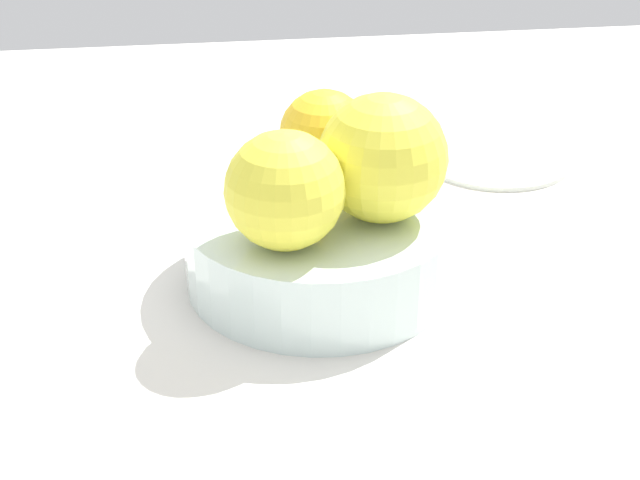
% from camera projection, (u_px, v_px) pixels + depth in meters
% --- Properties ---
extents(ground_plane, '(1.10, 1.10, 0.02)m').
position_uv_depth(ground_plane, '(320.00, 293.00, 0.63)').
color(ground_plane, silver).
extents(fruit_bowl, '(0.18, 0.18, 0.05)m').
position_uv_depth(fruit_bowl, '(320.00, 248.00, 0.61)').
color(fruit_bowl, silver).
rests_on(fruit_bowl, ground_plane).
extents(orange_in_bowl_0, '(0.06, 0.06, 0.06)m').
position_uv_depth(orange_in_bowl_0, '(324.00, 134.00, 0.63)').
color(orange_in_bowl_0, yellow).
rests_on(orange_in_bowl_0, fruit_bowl).
extents(orange_in_bowl_1, '(0.07, 0.07, 0.07)m').
position_uv_depth(orange_in_bowl_1, '(285.00, 190.00, 0.54)').
color(orange_in_bowl_1, yellow).
rests_on(orange_in_bowl_1, fruit_bowl).
extents(orange_in_bowl_2, '(0.08, 0.08, 0.08)m').
position_uv_depth(orange_in_bowl_2, '(383.00, 158.00, 0.57)').
color(orange_in_bowl_2, yellow).
rests_on(orange_in_bowl_2, fruit_bowl).
extents(side_plate, '(0.13, 0.13, 0.01)m').
position_uv_depth(side_plate, '(495.00, 155.00, 0.79)').
color(side_plate, silver).
rests_on(side_plate, ground_plane).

